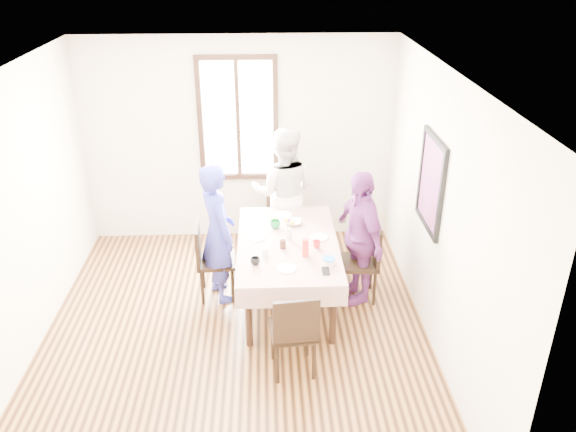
% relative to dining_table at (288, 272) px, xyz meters
% --- Properties ---
extents(ground, '(4.50, 4.50, 0.00)m').
position_rel_dining_table_xyz_m(ground, '(-0.57, -0.58, -0.38)').
color(ground, black).
rests_on(ground, ground).
extents(back_wall, '(4.00, 0.00, 4.00)m').
position_rel_dining_table_xyz_m(back_wall, '(-0.57, 1.67, 0.98)').
color(back_wall, beige).
rests_on(back_wall, ground).
extents(right_wall, '(0.00, 4.50, 4.50)m').
position_rel_dining_table_xyz_m(right_wall, '(1.43, -0.58, 0.98)').
color(right_wall, beige).
rests_on(right_wall, ground).
extents(window_frame, '(1.02, 0.06, 1.62)m').
position_rel_dining_table_xyz_m(window_frame, '(-0.57, 1.65, 1.27)').
color(window_frame, black).
rests_on(window_frame, back_wall).
extents(window_pane, '(0.90, 0.02, 1.50)m').
position_rel_dining_table_xyz_m(window_pane, '(-0.57, 1.66, 1.27)').
color(window_pane, white).
rests_on(window_pane, back_wall).
extents(art_poster, '(0.04, 0.76, 0.96)m').
position_rel_dining_table_xyz_m(art_poster, '(1.41, -0.28, 1.18)').
color(art_poster, red).
rests_on(art_poster, right_wall).
extents(dining_table, '(0.96, 1.67, 0.75)m').
position_rel_dining_table_xyz_m(dining_table, '(0.00, 0.00, 0.00)').
color(dining_table, black).
rests_on(dining_table, ground).
extents(tablecloth, '(1.08, 1.79, 0.01)m').
position_rel_dining_table_xyz_m(tablecloth, '(0.00, 0.00, 0.38)').
color(tablecloth, '#510C05').
rests_on(tablecloth, dining_table).
extents(chair_left, '(0.45, 0.45, 0.91)m').
position_rel_dining_table_xyz_m(chair_left, '(-0.80, 0.16, 0.08)').
color(chair_left, black).
rests_on(chair_left, ground).
extents(chair_right, '(0.44, 0.44, 0.91)m').
position_rel_dining_table_xyz_m(chair_right, '(0.80, 0.05, 0.08)').
color(chair_right, black).
rests_on(chair_right, ground).
extents(chair_far, '(0.45, 0.45, 0.91)m').
position_rel_dining_table_xyz_m(chair_far, '(0.00, 1.15, 0.08)').
color(chair_far, black).
rests_on(chair_far, ground).
extents(chair_near, '(0.46, 0.46, 0.91)m').
position_rel_dining_table_xyz_m(chair_near, '(0.00, -1.15, 0.08)').
color(chair_near, black).
rests_on(chair_near, ground).
extents(person_left, '(0.59, 0.69, 1.61)m').
position_rel_dining_table_xyz_m(person_left, '(-0.78, 0.16, 0.43)').
color(person_left, '#32349C').
rests_on(person_left, ground).
extents(person_far, '(0.90, 0.74, 1.69)m').
position_rel_dining_table_xyz_m(person_far, '(0.00, 1.13, 0.47)').
color(person_far, silver).
rests_on(person_far, ground).
extents(person_right, '(0.65, 0.98, 1.55)m').
position_rel_dining_table_xyz_m(person_right, '(0.78, 0.05, 0.40)').
color(person_right, '#6E2C71').
rests_on(person_right, ground).
extents(mug_black, '(0.10, 0.10, 0.08)m').
position_rel_dining_table_xyz_m(mug_black, '(-0.35, -0.46, 0.43)').
color(mug_black, black).
rests_on(mug_black, tablecloth).
extents(mug_flag, '(0.11, 0.11, 0.08)m').
position_rel_dining_table_xyz_m(mug_flag, '(0.30, -0.14, 0.43)').
color(mug_flag, red).
rests_on(mug_flag, tablecloth).
extents(mug_green, '(0.16, 0.16, 0.09)m').
position_rel_dining_table_xyz_m(mug_green, '(-0.13, 0.34, 0.43)').
color(mug_green, '#0C7226').
rests_on(mug_green, tablecloth).
extents(serving_bowl, '(0.21, 0.21, 0.05)m').
position_rel_dining_table_xyz_m(serving_bowl, '(0.07, 0.42, 0.41)').
color(serving_bowl, white).
rests_on(serving_bowl, tablecloth).
extents(juice_carton, '(0.06, 0.06, 0.20)m').
position_rel_dining_table_xyz_m(juice_carton, '(0.17, -0.31, 0.48)').
color(juice_carton, red).
rests_on(juice_carton, tablecloth).
extents(butter_tub, '(0.12, 0.12, 0.06)m').
position_rel_dining_table_xyz_m(butter_tub, '(0.39, -0.49, 0.42)').
color(butter_tub, white).
rests_on(butter_tub, tablecloth).
extents(jam_jar, '(0.07, 0.07, 0.09)m').
position_rel_dining_table_xyz_m(jam_jar, '(-0.06, -0.14, 0.43)').
color(jam_jar, black).
rests_on(jam_jar, tablecloth).
extents(drinking_glass, '(0.06, 0.06, 0.09)m').
position_rel_dining_table_xyz_m(drinking_glass, '(-0.25, -0.29, 0.43)').
color(drinking_glass, silver).
rests_on(drinking_glass, tablecloth).
extents(smartphone, '(0.08, 0.15, 0.01)m').
position_rel_dining_table_xyz_m(smartphone, '(0.35, -0.63, 0.39)').
color(smartphone, black).
rests_on(smartphone, tablecloth).
extents(flower_vase, '(0.06, 0.06, 0.12)m').
position_rel_dining_table_xyz_m(flower_vase, '(0.02, 0.09, 0.45)').
color(flower_vase, silver).
rests_on(flower_vase, tablecloth).
extents(plate_left, '(0.20, 0.20, 0.01)m').
position_rel_dining_table_xyz_m(plate_left, '(-0.34, 0.11, 0.39)').
color(plate_left, white).
rests_on(plate_left, tablecloth).
extents(plate_right, '(0.20, 0.20, 0.01)m').
position_rel_dining_table_xyz_m(plate_right, '(0.35, 0.08, 0.39)').
color(plate_right, white).
rests_on(plate_right, tablecloth).
extents(plate_far, '(0.20, 0.20, 0.01)m').
position_rel_dining_table_xyz_m(plate_far, '(-0.02, 0.67, 0.39)').
color(plate_far, white).
rests_on(plate_far, tablecloth).
extents(plate_near, '(0.20, 0.20, 0.01)m').
position_rel_dining_table_xyz_m(plate_near, '(-0.03, -0.56, 0.39)').
color(plate_near, white).
rests_on(plate_near, tablecloth).
extents(butter_lid, '(0.12, 0.12, 0.01)m').
position_rel_dining_table_xyz_m(butter_lid, '(0.39, -0.49, 0.45)').
color(butter_lid, blue).
rests_on(butter_lid, butter_tub).
extents(flower_bunch, '(0.09, 0.09, 0.10)m').
position_rel_dining_table_xyz_m(flower_bunch, '(0.02, 0.09, 0.56)').
color(flower_bunch, yellow).
rests_on(flower_bunch, flower_vase).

